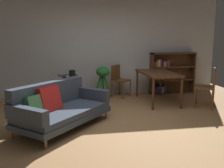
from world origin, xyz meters
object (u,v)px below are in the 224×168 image
media_console (71,90)px  dining_table (158,75)px  open_laptop (67,76)px  dining_chair_near (119,79)px  fabric_couch (58,107)px  desk_speaker (72,75)px  potted_floor_plant (103,79)px  dining_chair_far (209,85)px  bookshelf (169,74)px

media_console → dining_table: dining_table is taller
open_laptop → dining_chair_near: bearing=10.3°
fabric_couch → dining_table: size_ratio=1.34×
desk_speaker → dining_chair_near: size_ratio=0.24×
potted_floor_plant → open_laptop: bearing=-174.7°
dining_table → dining_chair_near: (-0.84, 0.75, -0.18)m
dining_chair_far → media_console: bearing=161.2°
fabric_couch → dining_chair_far: size_ratio=2.02×
dining_table → dining_chair_far: bearing=-34.9°
fabric_couch → open_laptop: fabric_couch is taller
potted_floor_plant → dining_chair_near: dining_chair_near is taller
potted_floor_plant → desk_speaker: bearing=-154.0°
fabric_couch → open_laptop: size_ratio=4.38×
desk_speaker → dining_table: bearing=-4.9°
fabric_couch → open_laptop: (0.15, 1.90, 0.27)m
media_console → potted_floor_plant: (0.86, 0.19, 0.22)m
fabric_couch → dining_chair_near: bearing=54.2°
open_laptop → bookshelf: (2.93, 0.47, -0.07)m
dining_chair_near → media_console: bearing=-164.8°
fabric_couch → dining_chair_far: dining_chair_far is taller
dining_table → dining_chair_near: 1.14m
open_laptop → dining_table: dining_table is taller
desk_speaker → dining_chair_far: 3.23m
potted_floor_plant → dining_table: potted_floor_plant is taller
fabric_couch → dining_chair_near: dining_chair_near is taller
media_console → dining_chair_far: 3.34m
media_console → desk_speaker: (0.05, -0.20, 0.43)m
desk_speaker → dining_chair_far: dining_chair_far is taller
dining_table → dining_chair_far: dining_chair_far is taller
desk_speaker → fabric_couch: bearing=-99.8°
potted_floor_plant → dining_table: (1.31, -0.58, 0.17)m
fabric_couch → dining_chair_near: 2.66m
fabric_couch → desk_speaker: 1.65m
open_laptop → dining_table: size_ratio=0.31×
bookshelf → dining_chair_far: bearing=-79.9°
open_laptop → dining_table: 2.29m
media_console → desk_speaker: 0.48m
desk_speaker → bookshelf: size_ratio=0.16×
fabric_couch → dining_chair_far: bearing=12.0°
desk_speaker → dining_table: 2.12m
dining_table → bookshelf: (0.70, 0.96, -0.11)m
media_console → bookshelf: (2.86, 0.57, 0.27)m
dining_chair_near → dining_chair_far: 2.33m
potted_floor_plant → dining_chair_near: (0.47, 0.17, -0.01)m
dining_chair_near → dining_chair_far: dining_chair_far is taller
open_laptop → dining_table: (2.24, -0.49, 0.05)m
desk_speaker → dining_chair_far: size_ratio=0.22×
potted_floor_plant → dining_chair_far: 2.62m
dining_chair_far → potted_floor_plant: bearing=151.1°
fabric_couch → potted_floor_plant: 2.27m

